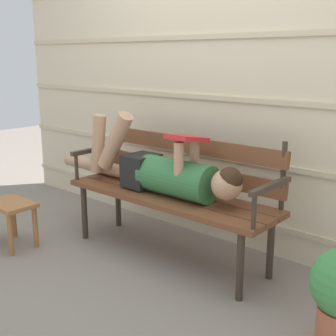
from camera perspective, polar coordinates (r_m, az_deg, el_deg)
ground_plane at (r=3.12m, az=-1.47°, el=-11.70°), size 12.00×12.00×0.00m
house_siding at (r=3.31m, az=6.07°, el=12.51°), size 4.44×0.08×2.54m
park_bench at (r=3.08m, az=0.82°, el=-2.28°), size 1.56×0.46×0.87m
reclining_person at (r=3.04m, az=-1.03°, el=-0.29°), size 1.73×0.25×0.54m
footstool at (r=3.46m, az=-19.20°, el=-5.29°), size 0.37×0.25×0.33m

